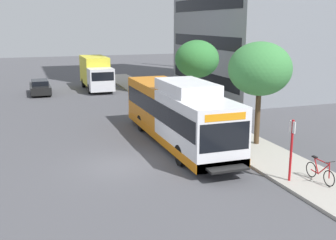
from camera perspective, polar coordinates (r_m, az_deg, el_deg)
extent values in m
plane|color=#4C4C51|center=(27.30, -10.10, -0.88)|extent=(120.00, 120.00, 0.00)
cube|color=#A8A399|center=(27.40, 5.19, -0.52)|extent=(3.00, 56.00, 0.14)
cube|color=white|center=(20.21, 4.08, -0.74)|extent=(2.54, 5.80, 2.73)
cube|color=orange|center=(25.51, -1.10, 2.22)|extent=(2.54, 5.80, 2.73)
cube|color=orange|center=(23.10, 1.18, -1.86)|extent=(2.57, 11.60, 0.44)
cube|color=black|center=(22.76, 1.20, 1.81)|extent=(2.58, 11.25, 0.96)
cube|color=black|center=(17.67, 7.78, -2.32)|extent=(2.34, 0.10, 1.24)
cube|color=orange|center=(17.46, 7.88, 0.42)|extent=(1.90, 0.08, 0.32)
cube|color=white|center=(21.20, 2.60, 4.52)|extent=(2.16, 4.06, 0.60)
cube|color=black|center=(17.74, 8.22, -6.69)|extent=(1.78, 0.60, 0.10)
cylinder|color=black|center=(19.51, 1.78, -4.85)|extent=(0.30, 1.00, 1.00)
cylinder|color=black|center=(20.40, 7.73, -4.16)|extent=(0.30, 1.00, 1.00)
cylinder|color=black|center=(25.71, -3.68, -0.42)|extent=(0.30, 1.00, 1.00)
cylinder|color=black|center=(26.39, 1.04, -0.04)|extent=(0.30, 1.00, 1.00)
cylinder|color=red|center=(17.77, 16.59, -4.06)|extent=(0.10, 0.10, 2.60)
cube|color=white|center=(17.50, 16.75, -0.93)|extent=(0.04, 0.36, 0.48)
torus|color=black|center=(17.97, 21.27, -7.50)|extent=(0.04, 0.66, 0.66)
torus|color=black|center=(18.75, 19.10, -6.45)|extent=(0.04, 0.66, 0.66)
cylinder|color=#B2191E|center=(18.13, 20.63, -6.35)|extent=(0.05, 0.64, 0.64)
cylinder|color=#B2191E|center=(18.45, 19.74, -5.94)|extent=(0.05, 0.34, 0.62)
cylinder|color=#B2191E|center=(18.14, 20.40, -5.32)|extent=(0.05, 0.90, 0.05)
cylinder|color=#B2191E|center=(18.60, 19.52, -6.70)|extent=(0.05, 0.45, 0.08)
cylinder|color=#B2191E|center=(17.87, 21.31, -6.47)|extent=(0.05, 0.10, 0.67)
cylinder|color=black|center=(17.79, 21.35, -5.42)|extent=(0.52, 0.03, 0.03)
cube|color=black|center=(18.45, 19.53, -4.81)|extent=(0.12, 0.24, 0.06)
cylinder|color=#4C3823|center=(22.80, 12.20, 0.24)|extent=(0.28, 0.28, 2.82)
ellipsoid|color=#3D8442|center=(22.37, 12.53, 6.89)|extent=(3.33, 3.33, 2.83)
cylinder|color=#4C3823|center=(31.30, 3.94, 3.78)|extent=(0.28, 0.28, 2.59)
ellipsoid|color=#337A38|center=(30.99, 4.01, 8.37)|extent=(3.26, 3.26, 2.77)
cube|color=black|center=(40.86, -17.18, 4.17)|extent=(1.80, 4.50, 0.70)
cube|color=black|center=(40.89, -17.23, 4.89)|extent=(1.48, 2.34, 0.56)
cylinder|color=black|center=(39.54, -18.22, 3.48)|extent=(0.20, 0.64, 0.64)
cylinder|color=black|center=(39.60, -15.91, 3.65)|extent=(0.20, 0.64, 0.64)
cylinder|color=black|center=(42.21, -18.33, 4.05)|extent=(0.20, 0.64, 0.64)
cylinder|color=black|center=(42.26, -16.16, 4.21)|extent=(0.20, 0.64, 0.64)
cube|color=silver|center=(39.72, -9.21, 5.52)|extent=(2.30, 2.00, 2.10)
cube|color=yellow|center=(43.08, -10.09, 6.81)|extent=(2.30, 5.00, 2.70)
cube|color=black|center=(38.72, -8.97, 5.93)|extent=(2.07, 0.08, 0.80)
cylinder|color=black|center=(40.11, -10.73, 4.24)|extent=(0.26, 0.92, 0.92)
cylinder|color=black|center=(40.46, -7.84, 4.43)|extent=(0.26, 0.92, 0.92)
cylinder|color=black|center=(44.16, -11.57, 5.01)|extent=(0.26, 0.92, 0.92)
cylinder|color=black|center=(44.49, -8.93, 5.18)|extent=(0.26, 0.92, 0.92)
cube|color=black|center=(41.89, 12.94, 6.14)|extent=(13.07, 14.20, 1.10)
cube|color=black|center=(41.63, 13.18, 10.60)|extent=(13.07, 14.20, 1.10)
cube|color=black|center=(41.63, 13.42, 15.10)|extent=(13.07, 14.20, 1.10)
cylinder|color=#B7B7BC|center=(57.59, 9.49, 9.25)|extent=(1.10, 1.10, 5.52)
cylinder|color=#B7B7BC|center=(57.49, 9.70, 14.74)|extent=(0.91, 0.91, 5.52)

